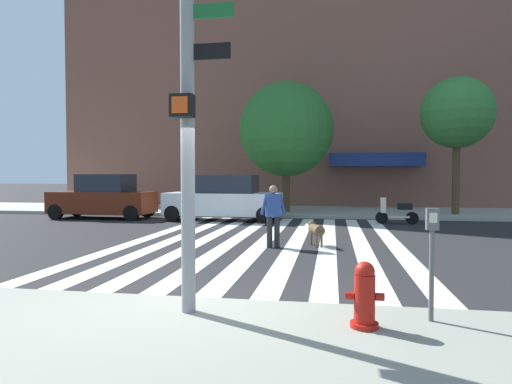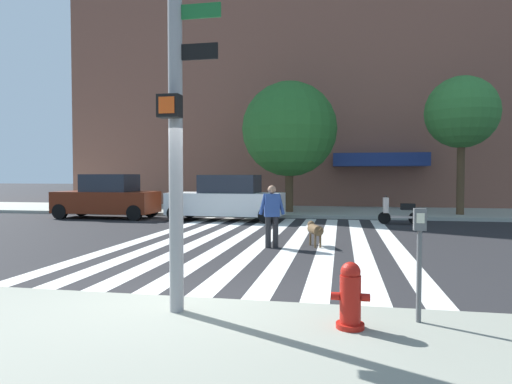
% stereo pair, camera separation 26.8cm
% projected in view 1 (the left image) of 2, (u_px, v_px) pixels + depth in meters
% --- Properties ---
extents(ground_plane, '(160.00, 160.00, 0.00)m').
position_uv_depth(ground_plane, '(267.00, 240.00, 13.19)').
color(ground_plane, '#232326').
extents(sidewalk_near, '(60.00, 5.00, 0.15)m').
position_uv_depth(sidewalk_near, '(117.00, 380.00, 3.99)').
color(sidewalk_near, gray).
rests_on(sidewalk_near, ground_plane).
extents(sidewalk_far, '(80.00, 6.00, 0.15)m').
position_uv_depth(sidewalk_far, '(295.00, 211.00, 22.88)').
color(sidewalk_far, '#9EA296').
rests_on(sidewalk_far, ground_plane).
extents(crosswalk_stripes, '(7.65, 13.07, 0.01)m').
position_uv_depth(crosswalk_stripes, '(266.00, 240.00, 13.20)').
color(crosswalk_stripes, silver).
rests_on(crosswalk_stripes, ground_plane).
extents(traffic_light_pole, '(0.74, 0.46, 5.80)m').
position_uv_depth(traffic_light_pole, '(186.00, 46.00, 5.59)').
color(traffic_light_pole, gray).
rests_on(traffic_light_pole, sidewalk_near).
extents(fire_hydrant, '(0.44, 0.32, 0.76)m').
position_uv_depth(fire_hydrant, '(365.00, 296.00, 5.15)').
color(fire_hydrant, '#A4160F').
rests_on(fire_hydrant, sidewalk_near).
extents(parking_meter_second_along, '(0.14, 0.11, 1.36)m').
position_uv_depth(parking_meter_second_along, '(432.00, 248.00, 5.36)').
color(parking_meter_second_along, '#515456').
rests_on(parking_meter_second_along, sidewalk_near).
extents(parked_car_near_curb, '(4.43, 1.90, 1.95)m').
position_uv_depth(parked_car_near_curb, '(104.00, 198.00, 19.79)').
color(parked_car_near_curb, '#61210F').
rests_on(parked_car_near_curb, ground_plane).
extents(parked_car_behind_first, '(4.87, 2.06, 1.92)m').
position_uv_depth(parked_car_behind_first, '(224.00, 199.00, 18.86)').
color(parked_car_behind_first, silver).
rests_on(parked_car_behind_first, ground_plane).
extents(parked_scooter, '(1.63, 0.50, 1.11)m').
position_uv_depth(parked_scooter, '(397.00, 212.00, 17.49)').
color(parked_scooter, black).
rests_on(parked_scooter, ground_plane).
extents(street_tree_nearest, '(4.53, 4.53, 6.23)m').
position_uv_depth(street_tree_nearest, '(286.00, 129.00, 21.46)').
color(street_tree_nearest, '#4C3823').
rests_on(street_tree_nearest, sidewalk_far).
extents(street_tree_middle, '(3.19, 3.19, 6.16)m').
position_uv_depth(street_tree_middle, '(457.00, 113.00, 20.10)').
color(street_tree_middle, '#4C3823').
rests_on(street_tree_middle, sidewalk_far).
extents(pedestrian_dog_walker, '(0.69, 0.36, 1.64)m').
position_uv_depth(pedestrian_dog_walker, '(273.00, 213.00, 11.77)').
color(pedestrian_dog_walker, black).
rests_on(pedestrian_dog_walker, ground_plane).
extents(dog_on_leash, '(0.50, 1.00, 0.65)m').
position_uv_depth(dog_on_leash, '(316.00, 230.00, 12.06)').
color(dog_on_leash, brown).
rests_on(dog_on_leash, ground_plane).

